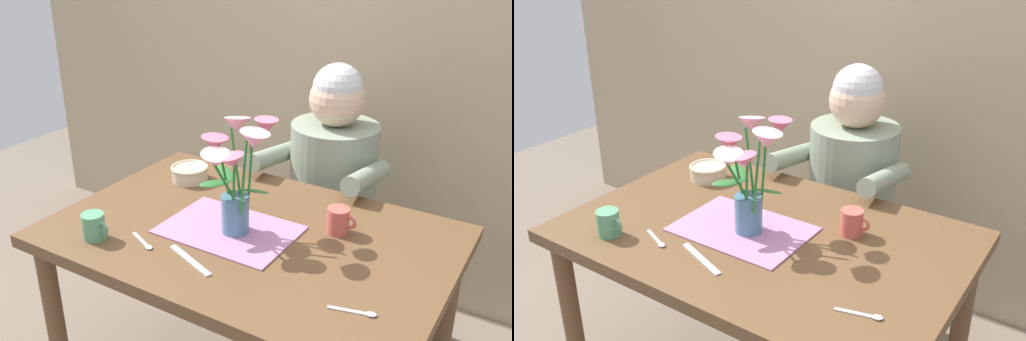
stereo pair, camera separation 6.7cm
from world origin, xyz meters
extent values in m
cube|color=tan|center=(0.00, 1.05, 1.25)|extent=(4.00, 0.10, 2.50)
cube|color=brown|center=(0.00, 0.00, 0.72)|extent=(1.20, 0.80, 0.04)
cylinder|color=brown|center=(-0.54, -0.34, 0.35)|extent=(0.06, 0.06, 0.70)
cylinder|color=brown|center=(-0.54, 0.34, 0.35)|extent=(0.06, 0.06, 0.70)
cylinder|color=brown|center=(0.54, 0.34, 0.35)|extent=(0.06, 0.06, 0.70)
cylinder|color=#4C4C56|center=(-0.01, 0.62, 0.20)|extent=(0.30, 0.30, 0.40)
cylinder|color=gray|center=(-0.01, 0.62, 0.65)|extent=(0.34, 0.34, 0.50)
sphere|color=#DBB293|center=(-0.01, 0.62, 1.00)|extent=(0.21, 0.21, 0.21)
sphere|color=silver|center=(-0.01, 0.62, 1.04)|extent=(0.19, 0.19, 0.19)
cylinder|color=gray|center=(-0.20, 0.48, 0.78)|extent=(0.07, 0.33, 0.12)
cylinder|color=gray|center=(0.18, 0.48, 0.78)|extent=(0.07, 0.33, 0.12)
cube|color=#B275A3|center=(-0.06, -0.03, 0.74)|extent=(0.40, 0.28, 0.00)
cylinder|color=teal|center=(-0.03, -0.03, 0.80)|extent=(0.08, 0.08, 0.12)
cylinder|color=#2D7533|center=(0.00, -0.03, 0.94)|extent=(0.03, 0.08, 0.22)
cone|color=pink|center=(0.04, -0.03, 1.05)|extent=(0.11, 0.11, 0.06)
sphere|color=#E5D14C|center=(0.04, -0.03, 1.06)|extent=(0.02, 0.02, 0.02)
cylinder|color=#2D7533|center=(-0.01, 0.01, 0.94)|extent=(0.01, 0.04, 0.24)
cone|color=#DB6684|center=(0.02, 0.06, 1.06)|extent=(0.10, 0.10, 0.04)
sphere|color=#E5D14C|center=(0.02, 0.06, 1.07)|extent=(0.02, 0.02, 0.02)
cylinder|color=#2D7533|center=(-0.05, 0.01, 0.94)|extent=(0.08, 0.06, 0.21)
cone|color=pink|center=(-0.07, 0.05, 1.05)|extent=(0.11, 0.11, 0.06)
sphere|color=#E5D14C|center=(-0.07, 0.05, 1.06)|extent=(0.02, 0.02, 0.02)
cylinder|color=#2D7533|center=(-0.07, -0.03, 0.92)|extent=(0.04, 0.02, 0.19)
cone|color=#DB6684|center=(-0.10, -0.03, 1.01)|extent=(0.11, 0.11, 0.05)
sphere|color=#E5D14C|center=(-0.10, -0.03, 1.02)|extent=(0.02, 0.02, 0.02)
cylinder|color=#2D7533|center=(-0.05, -0.06, 0.91)|extent=(0.05, 0.06, 0.16)
cone|color=pink|center=(-0.06, -0.09, 0.99)|extent=(0.13, 0.13, 0.05)
sphere|color=#E5D14C|center=(-0.06, -0.09, 1.00)|extent=(0.02, 0.02, 0.02)
cylinder|color=#2D7533|center=(-0.02, -0.05, 0.91)|extent=(0.02, 0.01, 0.17)
cone|color=#DB6684|center=(-0.01, -0.07, 0.99)|extent=(0.10, 0.10, 0.05)
sphere|color=#E5D14C|center=(-0.01, -0.07, 1.00)|extent=(0.02, 0.02, 0.02)
ellipsoid|color=#2D7533|center=(-0.07, -0.08, 0.91)|extent=(0.09, 0.09, 0.01)
ellipsoid|color=#2D7533|center=(0.02, -0.01, 0.89)|extent=(0.10, 0.06, 0.02)
ellipsoid|color=#2D7533|center=(-0.09, 0.00, 0.91)|extent=(0.10, 0.08, 0.04)
cylinder|color=beige|center=(-0.39, 0.20, 0.77)|extent=(0.13, 0.13, 0.05)
torus|color=beige|center=(-0.39, 0.20, 0.79)|extent=(0.14, 0.14, 0.01)
cube|color=silver|center=(-0.05, -0.23, 0.74)|extent=(0.18, 0.08, 0.00)
cylinder|color=#CC564C|center=(0.23, 0.13, 0.78)|extent=(0.07, 0.07, 0.08)
torus|color=#CC564C|center=(0.27, 0.13, 0.78)|extent=(0.04, 0.01, 0.04)
cylinder|color=#569970|center=(-0.37, -0.28, 0.78)|extent=(0.07, 0.07, 0.08)
torus|color=#569970|center=(-0.33, -0.28, 0.78)|extent=(0.04, 0.01, 0.04)
cube|color=silver|center=(-0.24, -0.22, 0.74)|extent=(0.10, 0.05, 0.00)
ellipsoid|color=silver|center=(-0.19, -0.24, 0.74)|extent=(0.03, 0.03, 0.01)
cube|color=silver|center=(0.41, -0.21, 0.74)|extent=(0.10, 0.03, 0.00)
ellipsoid|color=silver|center=(0.46, -0.19, 0.74)|extent=(0.03, 0.03, 0.01)
camera|label=1|loc=(0.81, -1.28, 1.59)|focal=39.85mm
camera|label=2|loc=(0.86, -1.24, 1.59)|focal=39.85mm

